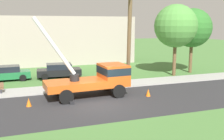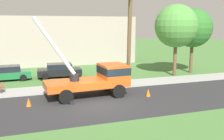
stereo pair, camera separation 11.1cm
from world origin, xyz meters
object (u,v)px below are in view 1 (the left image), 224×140
at_px(traffic_cone_ahead, 148,93).
at_px(roadside_tree_far, 192,28).
at_px(parked_sedan_green, 6,73).
at_px(roadside_tree_near, 176,26).
at_px(leaning_utility_pole, 129,36).
at_px(traffic_cone_behind, 29,102).
at_px(parked_sedan_black, 59,70).
at_px(utility_truck, 97,77).

height_order(traffic_cone_ahead, roadside_tree_far, roadside_tree_far).
relative_size(parked_sedan_green, roadside_tree_far, 0.63).
bearing_deg(roadside_tree_near, parked_sedan_green, 169.31).
distance_m(leaning_utility_pole, traffic_cone_behind, 9.27).
height_order(leaning_utility_pole, roadside_tree_near, leaning_utility_pole).
bearing_deg(leaning_utility_pole, parked_sedan_green, 143.47).
distance_m(parked_sedan_black, roadside_tree_near, 12.88).
xyz_separation_m(traffic_cone_ahead, parked_sedan_black, (-5.39, 9.42, 0.43)).
bearing_deg(roadside_tree_near, parked_sedan_black, 165.44).
height_order(traffic_cone_behind, roadside_tree_near, roadside_tree_near).
relative_size(leaning_utility_pole, parked_sedan_black, 1.94).
bearing_deg(parked_sedan_black, traffic_cone_behind, -109.96).
bearing_deg(traffic_cone_behind, roadside_tree_near, 21.85).
distance_m(traffic_cone_ahead, roadside_tree_far, 12.48).
xyz_separation_m(traffic_cone_ahead, traffic_cone_behind, (-8.67, 0.38, 0.00)).
bearing_deg(parked_sedan_black, roadside_tree_far, -8.46).
height_order(utility_truck, parked_sedan_green, utility_truck).
bearing_deg(roadside_tree_near, traffic_cone_ahead, -134.59).
bearing_deg(utility_truck, parked_sedan_black, 102.90).
bearing_deg(roadside_tree_near, utility_truck, -153.62).
distance_m(traffic_cone_behind, roadside_tree_far, 19.52).
xyz_separation_m(leaning_utility_pole, roadside_tree_near, (6.94, 4.09, 0.69)).
distance_m(utility_truck, traffic_cone_behind, 5.34).
relative_size(parked_sedan_green, parked_sedan_black, 0.99).
relative_size(traffic_cone_ahead, parked_sedan_black, 0.12).
bearing_deg(roadside_tree_far, leaning_utility_pole, -152.60).
xyz_separation_m(utility_truck, leaning_utility_pole, (2.93, 0.80, 3.10)).
bearing_deg(parked_sedan_green, parked_sedan_black, -1.36).
bearing_deg(leaning_utility_pole, utility_truck, -164.64).
xyz_separation_m(leaning_utility_pole, parked_sedan_black, (-4.74, 7.13, -3.79)).
distance_m(traffic_cone_ahead, roadside_tree_near, 10.23).
bearing_deg(traffic_cone_behind, traffic_cone_ahead, -2.54).
xyz_separation_m(utility_truck, traffic_cone_ahead, (3.57, -1.49, -1.13)).
bearing_deg(parked_sedan_green, utility_truck, -49.60).
relative_size(parked_sedan_black, roadside_tree_far, 0.63).
bearing_deg(traffic_cone_ahead, traffic_cone_behind, 177.46).
xyz_separation_m(traffic_cone_behind, parked_sedan_green, (-1.75, 9.16, 0.43)).
height_order(utility_truck, roadside_tree_far, roadside_tree_far).
bearing_deg(traffic_cone_behind, parked_sedan_green, 100.83).
bearing_deg(utility_truck, leaning_utility_pole, 15.36).
bearing_deg(roadside_tree_far, traffic_cone_behind, -158.64).
distance_m(traffic_cone_behind, parked_sedan_green, 9.33).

